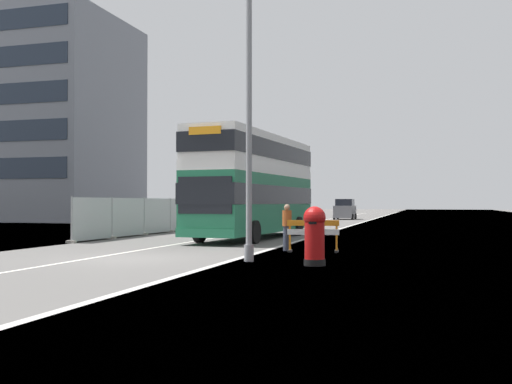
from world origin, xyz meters
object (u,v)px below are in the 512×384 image
object	(u,v)px
double_decker_bus	(255,184)
car_receding_far	(345,210)
lamppost_foreground	(249,130)
roadworks_barrier	(313,232)
car_oncoming_near	(262,212)
pedestrian_at_kerb	(287,227)
red_pillar_postbox	(315,233)
car_receding_mid	(293,210)

from	to	relation	value
double_decker_bus	car_receding_far	bearing A→B (deg)	90.51
car_receding_far	double_decker_bus	bearing A→B (deg)	-89.49
lamppost_foreground	roadworks_barrier	bearing A→B (deg)	71.90
lamppost_foreground	car_oncoming_near	size ratio (longest dim) A/B	1.86
lamppost_foreground	car_receding_far	world-z (taller)	lamppost_foreground
car_oncoming_near	car_receding_far	xyz separation A→B (m)	(3.58, 19.22, -0.08)
roadworks_barrier	pedestrian_at_kerb	xyz separation A→B (m)	(-1.04, 0.40, 0.13)
red_pillar_postbox	pedestrian_at_kerb	distance (m)	5.13
lamppost_foreground	car_receding_mid	distance (m)	36.17
red_pillar_postbox	car_receding_mid	world-z (taller)	car_receding_mid
pedestrian_at_kerb	roadworks_barrier	bearing A→B (deg)	-21.01
car_receding_mid	car_receding_far	xyz separation A→B (m)	(3.32, 9.86, -0.11)
roadworks_barrier	car_receding_mid	xyz separation A→B (m)	(-7.91, 31.68, 0.38)
lamppost_foreground	car_receding_mid	xyz separation A→B (m)	(-6.68, 35.43, -2.82)
car_receding_far	pedestrian_at_kerb	world-z (taller)	car_receding_far
car_receding_far	car_oncoming_near	bearing A→B (deg)	-100.56
lamppost_foreground	pedestrian_at_kerb	bearing A→B (deg)	87.43
roadworks_barrier	lamppost_foreground	bearing A→B (deg)	-108.10
double_decker_bus	pedestrian_at_kerb	world-z (taller)	double_decker_bus
lamppost_foreground	roadworks_barrier	distance (m)	5.09
pedestrian_at_kerb	car_receding_mid	bearing A→B (deg)	102.38
red_pillar_postbox	roadworks_barrier	size ratio (longest dim) A/B	0.90
red_pillar_postbox	roadworks_barrier	world-z (taller)	red_pillar_postbox
car_receding_far	lamppost_foreground	bearing A→B (deg)	-85.76
red_pillar_postbox	double_decker_bus	bearing A→B (deg)	114.01
lamppost_foreground	car_oncoming_near	xyz separation A→B (m)	(-6.94, 26.08, -2.85)
lamppost_foreground	roadworks_barrier	xyz separation A→B (m)	(1.23, 3.76, -3.21)
car_receding_far	roadworks_barrier	bearing A→B (deg)	-83.70
car_oncoming_near	pedestrian_at_kerb	bearing A→B (deg)	-71.99
lamppost_foreground	red_pillar_postbox	bearing A→B (deg)	-16.00
car_receding_mid	car_receding_far	world-z (taller)	car_receding_mid
red_pillar_postbox	car_receding_far	size ratio (longest dim) A/B	0.41
double_decker_bus	car_oncoming_near	bearing A→B (deg)	104.44
car_receding_far	red_pillar_postbox	bearing A→B (deg)	-83.22
double_decker_bus	red_pillar_postbox	world-z (taller)	double_decker_bus
roadworks_barrier	pedestrian_at_kerb	world-z (taller)	pedestrian_at_kerb
car_receding_mid	pedestrian_at_kerb	distance (m)	32.02
car_receding_mid	red_pillar_postbox	bearing A→B (deg)	-76.31
double_decker_bus	car_oncoming_near	distance (m)	15.68
car_receding_mid	roadworks_barrier	bearing A→B (deg)	-75.99
lamppost_foreground	car_oncoming_near	distance (m)	27.14
car_oncoming_near	car_receding_mid	bearing A→B (deg)	88.39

